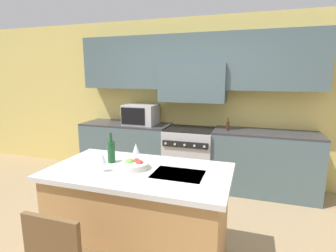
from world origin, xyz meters
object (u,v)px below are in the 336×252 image
at_px(microwave, 141,115).
at_px(wine_glass_near, 102,158).
at_px(wine_bottle, 111,151).
at_px(oil_bottle_on_counter, 228,126).
at_px(fruit_bowl, 135,165).
at_px(range_stove, 190,156).
at_px(wine_glass_far, 136,149).

distance_m(microwave, wine_glass_near, 2.18).
xyz_separation_m(wine_bottle, wine_glass_near, (0.05, -0.25, 0.01)).
distance_m(wine_bottle, oil_bottle_on_counter, 2.05).
bearing_deg(fruit_bowl, wine_glass_near, -146.35).
bearing_deg(fruit_bowl, microwave, 112.12).
distance_m(wine_glass_near, oil_bottle_on_counter, 2.25).
bearing_deg(range_stove, wine_bottle, -101.11).
xyz_separation_m(microwave, oil_bottle_on_counter, (1.45, -0.05, -0.10)).
bearing_deg(microwave, range_stove, -1.24).
relative_size(microwave, fruit_bowl, 2.06).
height_order(range_stove, wine_glass_near, wine_glass_near).
bearing_deg(microwave, wine_glass_near, -75.31).
bearing_deg(microwave, fruit_bowl, -67.88).
xyz_separation_m(wine_glass_far, oil_bottle_on_counter, (0.74, 1.70, -0.03)).
bearing_deg(oil_bottle_on_counter, wine_bottle, -117.67).
bearing_deg(wine_glass_far, oil_bottle_on_counter, 66.40).
height_order(wine_bottle, oil_bottle_on_counter, wine_bottle).
bearing_deg(wine_glass_near, fruit_bowl, 33.65).
bearing_deg(fruit_bowl, oil_bottle_on_counter, 70.80).
xyz_separation_m(range_stove, fruit_bowl, (-0.07, -1.93, 0.50)).
bearing_deg(range_stove, microwave, 178.76).
bearing_deg(range_stove, wine_glass_far, -95.03).
relative_size(wine_bottle, oil_bottle_on_counter, 1.54).
relative_size(microwave, oil_bottle_on_counter, 2.78).
height_order(microwave, wine_bottle, microwave).
distance_m(wine_bottle, fruit_bowl, 0.31).
bearing_deg(oil_bottle_on_counter, fruit_bowl, -109.20).
bearing_deg(fruit_bowl, wine_bottle, 163.37).
bearing_deg(wine_bottle, microwave, 105.10).
height_order(wine_bottle, fruit_bowl, wine_bottle).
distance_m(range_stove, wine_glass_near, 2.19).
relative_size(wine_bottle, wine_glass_near, 1.67).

